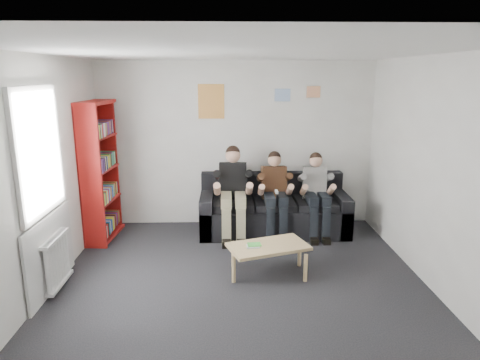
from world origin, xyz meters
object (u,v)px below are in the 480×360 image
object	(u,v)px
sofa	(273,211)
person_left	(233,193)
coffee_table	(268,248)
person_middle	(275,195)
person_right	(317,195)
bookshelf	(101,171)

from	to	relation	value
sofa	person_left	bearing A→B (deg)	-162.11
coffee_table	person_left	size ratio (longest dim) A/B	0.69
person_middle	coffee_table	bearing A→B (deg)	-103.14
coffee_table	person_right	size ratio (longest dim) A/B	0.75
person_left	person_middle	xyz separation A→B (m)	(0.65, 0.01, -0.03)
person_middle	person_right	world-z (taller)	person_middle
person_right	person_middle	bearing A→B (deg)	-170.65
sofa	bookshelf	xyz separation A→B (m)	(-2.65, -0.19, 0.73)
coffee_table	person_middle	world-z (taller)	person_middle
person_right	person_left	bearing A→B (deg)	-170.50
coffee_table	person_left	distance (m)	1.45
bookshelf	sofa	bearing A→B (deg)	9.13
sofa	coffee_table	world-z (taller)	sofa
bookshelf	person_right	bearing A→B (deg)	4.79
sofa	person_middle	distance (m)	0.40
sofa	person_left	xyz separation A→B (m)	(-0.65, -0.21, 0.38)
coffee_table	person_left	xyz separation A→B (m)	(-0.42, 1.34, 0.36)
person_middle	sofa	bearing A→B (deg)	86.53
sofa	person_right	bearing A→B (deg)	-17.36
person_middle	bookshelf	bearing A→B (deg)	176.30
coffee_table	person_middle	xyz separation A→B (m)	(0.23, 1.35, 0.32)
sofa	bookshelf	world-z (taller)	bookshelf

